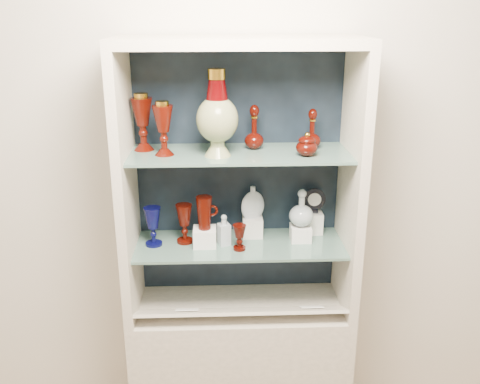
{
  "coord_description": "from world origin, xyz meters",
  "views": [
    {
      "loc": [
        -0.09,
        -0.62,
        2.06
      ],
      "look_at": [
        0.0,
        1.53,
        1.3
      ],
      "focal_mm": 40.0,
      "sensor_mm": 36.0,
      "label": 1
    }
  ],
  "objects_px": {
    "flat_flask": "(253,202)",
    "pedestal_lamp_left": "(163,128)",
    "enamel_urn": "(217,113)",
    "ruby_pitcher": "(204,213)",
    "cameo_medallion": "(314,200)",
    "pedestal_lamp_right": "(143,122)",
    "clear_round_decanter": "(301,209)",
    "cobalt_goblet": "(153,226)",
    "lidded_bowl": "(307,144)",
    "ruby_goblet_small": "(239,237)",
    "ruby_decanter_b": "(312,128)",
    "ruby_goblet_tall": "(184,224)",
    "ruby_decanter_a": "(254,124)",
    "clear_square_bottle": "(224,230)"
  },
  "relations": [
    {
      "from": "cameo_medallion",
      "to": "clear_square_bottle",
      "type": "bearing_deg",
      "value": -162.47
    },
    {
      "from": "cameo_medallion",
      "to": "pedestal_lamp_right",
      "type": "bearing_deg",
      "value": -174.35
    },
    {
      "from": "lidded_bowl",
      "to": "cobalt_goblet",
      "type": "xyz_separation_m",
      "value": [
        -0.65,
        0.06,
        -0.38
      ]
    },
    {
      "from": "ruby_decanter_a",
      "to": "ruby_goblet_small",
      "type": "bearing_deg",
      "value": -119.78
    },
    {
      "from": "pedestal_lamp_right",
      "to": "ruby_decanter_b",
      "type": "bearing_deg",
      "value": -0.5
    },
    {
      "from": "pedestal_lamp_right",
      "to": "ruby_goblet_tall",
      "type": "xyz_separation_m",
      "value": [
        0.16,
        -0.04,
        -0.45
      ]
    },
    {
      "from": "pedestal_lamp_left",
      "to": "pedestal_lamp_right",
      "type": "xyz_separation_m",
      "value": [
        -0.1,
        0.08,
        0.01
      ]
    },
    {
      "from": "flat_flask",
      "to": "clear_round_decanter",
      "type": "xyz_separation_m",
      "value": [
        0.21,
        -0.06,
        -0.02
      ]
    },
    {
      "from": "ruby_decanter_a",
      "to": "clear_square_bottle",
      "type": "bearing_deg",
      "value": -154.42
    },
    {
      "from": "clear_square_bottle",
      "to": "pedestal_lamp_right",
      "type": "bearing_deg",
      "value": 168.68
    },
    {
      "from": "ruby_goblet_small",
      "to": "clear_round_decanter",
      "type": "bearing_deg",
      "value": 17.17
    },
    {
      "from": "pedestal_lamp_left",
      "to": "ruby_goblet_tall",
      "type": "relative_size",
      "value": 1.25
    },
    {
      "from": "pedestal_lamp_left",
      "to": "enamel_urn",
      "type": "height_order",
      "value": "enamel_urn"
    },
    {
      "from": "clear_round_decanter",
      "to": "clear_square_bottle",
      "type": "bearing_deg",
      "value": -174.76
    },
    {
      "from": "enamel_urn",
      "to": "clear_round_decanter",
      "type": "bearing_deg",
      "value": 10.7
    },
    {
      "from": "ruby_goblet_tall",
      "to": "pedestal_lamp_left",
      "type": "bearing_deg",
      "value": -144.12
    },
    {
      "from": "lidded_bowl",
      "to": "ruby_goblet_tall",
      "type": "bearing_deg",
      "value": 170.36
    },
    {
      "from": "pedestal_lamp_left",
      "to": "flat_flask",
      "type": "bearing_deg",
      "value": 15.95
    },
    {
      "from": "pedestal_lamp_right",
      "to": "ruby_goblet_small",
      "type": "xyz_separation_m",
      "value": [
        0.4,
        -0.12,
        -0.48
      ]
    },
    {
      "from": "pedestal_lamp_left",
      "to": "flat_flask",
      "type": "xyz_separation_m",
      "value": [
        0.37,
        0.11,
        -0.36
      ]
    },
    {
      "from": "cobalt_goblet",
      "to": "ruby_goblet_small",
      "type": "relative_size",
      "value": 1.55
    },
    {
      "from": "pedestal_lamp_left",
      "to": "ruby_decanter_b",
      "type": "height_order",
      "value": "pedestal_lamp_left"
    },
    {
      "from": "lidded_bowl",
      "to": "cobalt_goblet",
      "type": "bearing_deg",
      "value": 174.38
    },
    {
      "from": "clear_round_decanter",
      "to": "ruby_pitcher",
      "type": "bearing_deg",
      "value": -175.27
    },
    {
      "from": "cobalt_goblet",
      "to": "clear_square_bottle",
      "type": "relative_size",
      "value": 1.25
    },
    {
      "from": "enamel_urn",
      "to": "cobalt_goblet",
      "type": "relative_size",
      "value": 1.98
    },
    {
      "from": "ruby_decanter_a",
      "to": "ruby_decanter_b",
      "type": "height_order",
      "value": "ruby_decanter_a"
    },
    {
      "from": "ruby_decanter_a",
      "to": "ruby_decanter_b",
      "type": "relative_size",
      "value": 1.17
    },
    {
      "from": "lidded_bowl",
      "to": "flat_flask",
      "type": "relative_size",
      "value": 0.65
    },
    {
      "from": "enamel_urn",
      "to": "clear_square_bottle",
      "type": "bearing_deg",
      "value": 59.02
    },
    {
      "from": "cameo_medallion",
      "to": "ruby_decanter_a",
      "type": "bearing_deg",
      "value": -167.62
    },
    {
      "from": "pedestal_lamp_right",
      "to": "ruby_pitcher",
      "type": "height_order",
      "value": "pedestal_lamp_right"
    },
    {
      "from": "pedestal_lamp_left",
      "to": "clear_round_decanter",
      "type": "bearing_deg",
      "value": 4.72
    },
    {
      "from": "pedestal_lamp_right",
      "to": "ruby_goblet_tall",
      "type": "relative_size",
      "value": 1.35
    },
    {
      "from": "flat_flask",
      "to": "ruby_pitcher",
      "type": "bearing_deg",
      "value": -173.62
    },
    {
      "from": "flat_flask",
      "to": "clear_round_decanter",
      "type": "relative_size",
      "value": 0.94
    },
    {
      "from": "ruby_goblet_small",
      "to": "flat_flask",
      "type": "relative_size",
      "value": 0.74
    },
    {
      "from": "ruby_decanter_b",
      "to": "cobalt_goblet",
      "type": "relative_size",
      "value": 1.03
    },
    {
      "from": "enamel_urn",
      "to": "lidded_bowl",
      "type": "height_order",
      "value": "enamel_urn"
    },
    {
      "from": "ruby_decanter_a",
      "to": "cameo_medallion",
      "type": "xyz_separation_m",
      "value": [
        0.28,
        0.05,
        -0.37
      ]
    },
    {
      "from": "ruby_pitcher",
      "to": "clear_round_decanter",
      "type": "height_order",
      "value": "clear_round_decanter"
    },
    {
      "from": "pedestal_lamp_right",
      "to": "ruby_goblet_small",
      "type": "distance_m",
      "value": 0.64
    },
    {
      "from": "ruby_goblet_small",
      "to": "cameo_medallion",
      "type": "xyz_separation_m",
      "value": [
        0.35,
        0.17,
        0.1
      ]
    },
    {
      "from": "clear_round_decanter",
      "to": "ruby_decanter_b",
      "type": "bearing_deg",
      "value": 39.3
    },
    {
      "from": "flat_flask",
      "to": "pedestal_lamp_left",
      "type": "bearing_deg",
      "value": 178.89
    },
    {
      "from": "pedestal_lamp_right",
      "to": "ruby_decanter_b",
      "type": "height_order",
      "value": "pedestal_lamp_right"
    },
    {
      "from": "enamel_urn",
      "to": "ruby_pitcher",
      "type": "xyz_separation_m",
      "value": [
        -0.06,
        0.03,
        -0.44
      ]
    },
    {
      "from": "cobalt_goblet",
      "to": "flat_flask",
      "type": "height_order",
      "value": "flat_flask"
    },
    {
      "from": "ruby_decanter_b",
      "to": "ruby_goblet_tall",
      "type": "height_order",
      "value": "ruby_decanter_b"
    },
    {
      "from": "pedestal_lamp_left",
      "to": "ruby_pitcher",
      "type": "distance_m",
      "value": 0.41
    }
  ]
}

